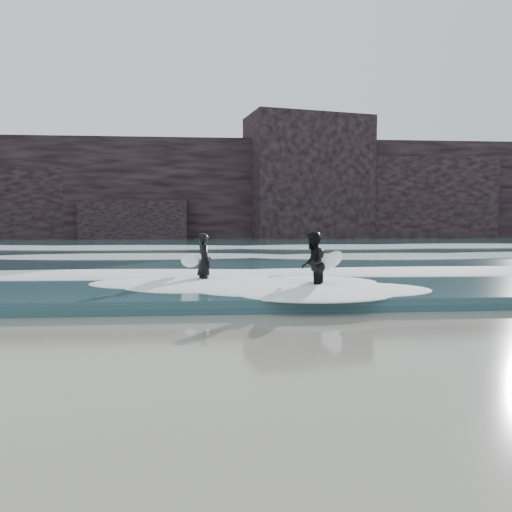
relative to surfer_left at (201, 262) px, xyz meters
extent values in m
plane|color=#836144|center=(0.74, -6.77, -0.80)|extent=(120.00, 120.00, 0.00)
cube|color=#264954|center=(0.74, 22.23, -0.65)|extent=(90.00, 52.00, 0.30)
cube|color=black|center=(0.74, 39.23, 4.20)|extent=(70.00, 9.00, 10.00)
ellipsoid|color=white|center=(0.74, 2.23, -0.40)|extent=(60.00, 3.20, 0.20)
ellipsoid|color=white|center=(0.74, 9.23, -0.38)|extent=(60.00, 4.00, 0.24)
ellipsoid|color=white|center=(0.74, 18.23, -0.35)|extent=(60.00, 4.80, 0.30)
imported|color=black|center=(0.08, -0.01, -0.01)|extent=(0.56, 0.68, 1.59)
ellipsoid|color=white|center=(-0.32, 0.04, 0.03)|extent=(0.57, 1.83, 0.61)
imported|color=black|center=(2.83, -1.50, 0.03)|extent=(0.86, 0.97, 1.66)
ellipsoid|color=white|center=(3.25, -1.50, 0.09)|extent=(0.59, 1.96, 0.76)
camera|label=1|loc=(0.39, -13.81, 1.09)|focal=35.00mm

